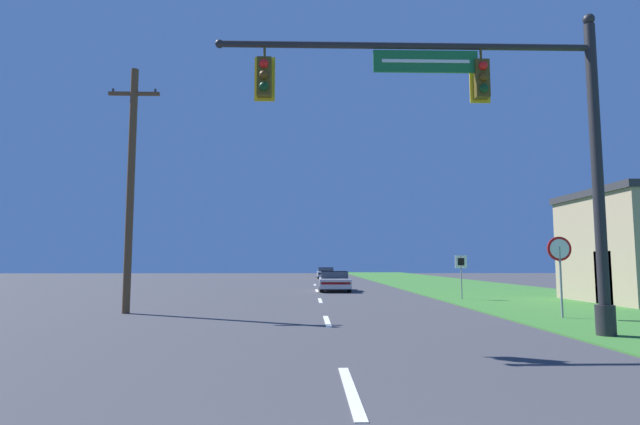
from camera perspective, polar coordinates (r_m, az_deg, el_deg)
grass_verge_right at (r=32.97m, az=18.41°, el=-8.42°), size 10.00×110.00×0.04m
road_center_line at (r=23.07m, az=0.02°, el=-10.03°), size 0.16×34.80×0.01m
signal_mast at (r=12.97m, az=20.05°, el=8.39°), size 9.47×0.47×7.87m
car_ahead at (r=30.75m, az=1.64°, el=-7.84°), size 1.89×4.48×1.19m
far_car at (r=54.62m, az=0.66°, el=-6.91°), size 1.82×4.65×1.19m
stop_sign at (r=17.32m, az=25.72°, el=-4.75°), size 0.76×0.07×2.50m
route_sign_post at (r=24.32m, az=15.82°, el=-6.01°), size 0.55×0.06×2.03m
utility_pole_near at (r=18.75m, az=-20.83°, el=3.05°), size 1.80×0.26×8.65m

